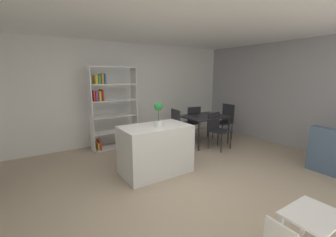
{
  "coord_description": "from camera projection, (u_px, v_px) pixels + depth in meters",
  "views": [
    {
      "loc": [
        -2.07,
        -2.68,
        1.78
      ],
      "look_at": [
        0.06,
        0.57,
        1.01
      ],
      "focal_mm": 23.67,
      "sensor_mm": 36.0,
      "label": 1
    }
  ],
  "objects": [
    {
      "name": "right_partition_gray",
      "position": [
        300.0,
        96.0,
        5.25
      ],
      "size": [
        0.06,
        5.88,
        2.6
      ],
      "primitive_type": "cube",
      "color": "#9E9EA3",
      "rests_on": "ground_plane"
    },
    {
      "name": "dining_chair_near",
      "position": [
        217.0,
        127.0,
        5.4
      ],
      "size": [
        0.5,
        0.49,
        0.88
      ],
      "rotation": [
        0.0,
        0.0,
        0.14
      ],
      "color": "#232328",
      "rests_on": "ground_plane"
    },
    {
      "name": "kitchen_island",
      "position": [
        155.0,
        149.0,
        4.06
      ],
      "size": [
        1.23,
        0.74,
        0.88
      ],
      "primitive_type": "cube",
      "color": "white",
      "rests_on": "ground_plane"
    },
    {
      "name": "back_partition",
      "position": [
        117.0,
        94.0,
        5.79
      ],
      "size": [
        6.93,
        0.06,
        2.6
      ],
      "primitive_type": "cube",
      "color": "white",
      "rests_on": "ground_plane"
    },
    {
      "name": "dining_chair_far",
      "position": [
        192.0,
        120.0,
        6.17
      ],
      "size": [
        0.46,
        0.46,
        0.93
      ],
      "rotation": [
        0.0,
        0.0,
        3.01
      ],
      "color": "#232328",
      "rests_on": "ground_plane"
    },
    {
      "name": "dining_chair_window_side",
      "position": [
        225.0,
        119.0,
        6.21
      ],
      "size": [
        0.45,
        0.44,
        0.98
      ],
      "rotation": [
        0.0,
        0.0,
        -1.61
      ],
      "color": "#232328",
      "rests_on": "ground_plane"
    },
    {
      "name": "ground_plane",
      "position": [
        184.0,
        185.0,
        3.66
      ],
      "size": [
        9.53,
        9.53,
        0.0
      ],
      "primitive_type": "plane",
      "color": "tan"
    },
    {
      "name": "child_table",
      "position": [
        312.0,
        221.0,
        2.17
      ],
      "size": [
        0.57,
        0.43,
        0.45
      ],
      "color": "white",
      "rests_on": "ground_plane"
    },
    {
      "name": "ceiling_slab",
      "position": [
        186.0,
        14.0,
        3.15
      ],
      "size": [
        6.93,
        5.88,
        0.06
      ],
      "color": "white",
      "rests_on": "ground_plane"
    },
    {
      "name": "potted_plant_on_island",
      "position": [
        158.0,
        112.0,
        3.9
      ],
      "size": [
        0.15,
        0.15,
        0.43
      ],
      "color": "white",
      "rests_on": "kitchen_island"
    },
    {
      "name": "dining_chair_island_side",
      "position": [
        179.0,
        126.0,
        5.37
      ],
      "size": [
        0.5,
        0.49,
        0.97
      ],
      "rotation": [
        0.0,
        0.0,
        1.42
      ],
      "color": "#232328",
      "rests_on": "ground_plane"
    },
    {
      "name": "open_bookshelf",
      "position": [
        110.0,
        106.0,
        5.3
      ],
      "size": [
        1.11,
        0.35,
        1.97
      ],
      "color": "white",
      "rests_on": "ground_plane"
    },
    {
      "name": "dining_table",
      "position": [
        204.0,
        118.0,
        5.77
      ],
      "size": [
        1.14,
        0.9,
        0.74
      ],
      "color": "#232328",
      "rests_on": "ground_plane"
    }
  ]
}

